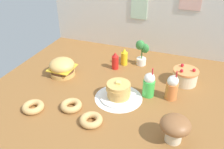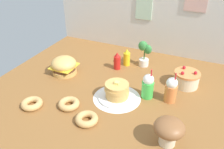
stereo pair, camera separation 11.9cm
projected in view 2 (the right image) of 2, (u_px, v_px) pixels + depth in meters
name	position (u px, v px, depth m)	size (l,w,h in m)	color
ground_plane	(110.00, 94.00, 2.06)	(2.19, 1.99, 0.02)	brown
back_wall	(147.00, 10.00, 2.58)	(2.19, 0.04, 0.96)	beige
doily_mat	(117.00, 98.00, 1.99)	(0.41, 0.41, 0.00)	white
burger	(64.00, 66.00, 2.31)	(0.24, 0.24, 0.18)	#DBA859
pancake_stack	(117.00, 92.00, 1.96)	(0.31, 0.31, 0.16)	white
layer_cake	(186.00, 79.00, 2.12)	(0.23, 0.23, 0.17)	beige
ketchup_bottle	(117.00, 61.00, 2.39)	(0.07, 0.07, 0.18)	red
mustard_bottle	(127.00, 58.00, 2.46)	(0.07, 0.07, 0.18)	yellow
cream_soda_cup	(148.00, 86.00, 1.96)	(0.10, 0.10, 0.28)	green
orange_float_cup	(171.00, 90.00, 1.91)	(0.10, 0.10, 0.28)	orange
donut_pink_glaze	(32.00, 103.00, 1.89)	(0.17, 0.17, 0.05)	tan
donut_chocolate	(69.00, 104.00, 1.88)	(0.17, 0.17, 0.05)	tan
donut_vanilla	(87.00, 119.00, 1.73)	(0.17, 0.17, 0.05)	tan
potted_plant	(144.00, 53.00, 2.41)	(0.14, 0.10, 0.28)	white
mushroom_stool	(169.00, 130.00, 1.51)	(0.20, 0.20, 0.19)	beige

